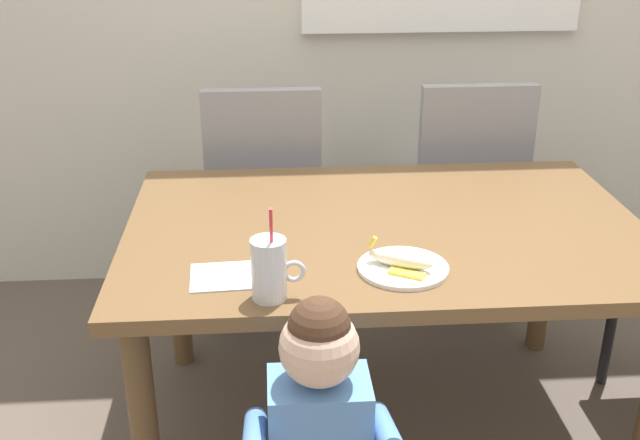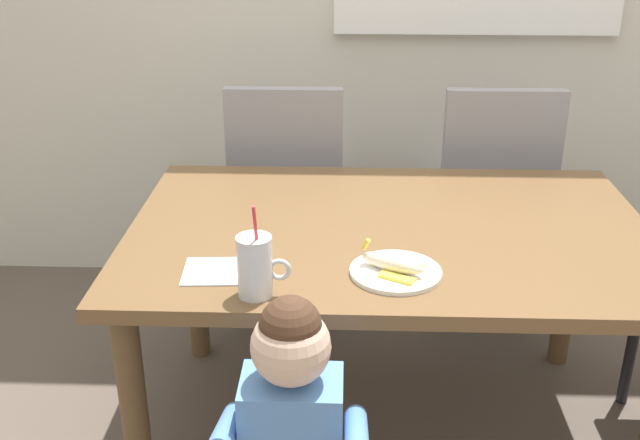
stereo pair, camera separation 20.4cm
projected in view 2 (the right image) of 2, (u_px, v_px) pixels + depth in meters
name	position (u px, v px, depth m)	size (l,w,h in m)	color
ground_plane	(382.00, 428.00, 2.44)	(24.00, 24.00, 0.00)	brown
dining_table	(389.00, 254.00, 2.18)	(1.48, 0.98, 0.71)	brown
dining_chair_left	(288.00, 188.00, 2.89)	(0.44, 0.45, 0.96)	gray
dining_chair_right	(491.00, 190.00, 2.87)	(0.44, 0.44, 0.96)	gray
toddler_standing	(292.00, 424.00, 1.65)	(0.33, 0.24, 0.84)	#3F4760
milk_cup	(255.00, 269.00, 1.76)	(0.13, 0.09, 0.25)	silver
snack_plate	(396.00, 272.00, 1.88)	(0.23, 0.23, 0.01)	white
peeled_banana	(394.00, 264.00, 1.87)	(0.17, 0.14, 0.07)	#F4EAC6
paper_napkin	(213.00, 271.00, 1.89)	(0.15, 0.15, 0.00)	silver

